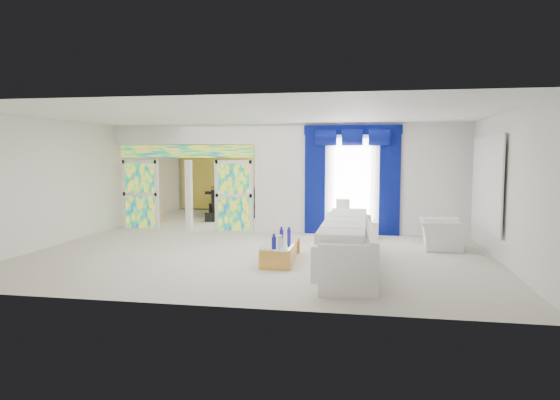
% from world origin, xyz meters
% --- Properties ---
extents(floor, '(12.00, 12.00, 0.00)m').
position_xyz_m(floor, '(0.00, 0.00, 0.00)').
color(floor, '#B7AF9E').
rests_on(floor, ground).
extents(dividing_wall, '(5.70, 0.18, 3.00)m').
position_xyz_m(dividing_wall, '(2.15, 1.00, 1.50)').
color(dividing_wall, white).
rests_on(dividing_wall, ground).
extents(dividing_header, '(4.30, 0.18, 0.55)m').
position_xyz_m(dividing_header, '(-2.85, 1.00, 2.73)').
color(dividing_header, white).
rests_on(dividing_header, dividing_wall).
extents(stained_panel_left, '(0.95, 0.04, 2.00)m').
position_xyz_m(stained_panel_left, '(-4.28, 1.00, 1.00)').
color(stained_panel_left, '#994C3F').
rests_on(stained_panel_left, ground).
extents(stained_panel_right, '(0.95, 0.04, 2.00)m').
position_xyz_m(stained_panel_right, '(-1.42, 1.00, 1.00)').
color(stained_panel_right, '#994C3F').
rests_on(stained_panel_right, ground).
extents(stained_transom, '(4.00, 0.05, 0.35)m').
position_xyz_m(stained_transom, '(-2.85, 1.00, 2.25)').
color(stained_transom, '#994C3F').
rests_on(stained_transom, dividing_header).
extents(window_pane, '(1.00, 0.02, 2.30)m').
position_xyz_m(window_pane, '(1.90, 0.90, 1.45)').
color(window_pane, white).
rests_on(window_pane, dividing_wall).
extents(blue_drape_left, '(0.55, 0.10, 2.80)m').
position_xyz_m(blue_drape_left, '(0.90, 0.87, 1.40)').
color(blue_drape_left, '#04064B').
rests_on(blue_drape_left, ground).
extents(blue_drape_right, '(0.55, 0.10, 2.80)m').
position_xyz_m(blue_drape_right, '(2.90, 0.87, 1.40)').
color(blue_drape_right, '#04064B').
rests_on(blue_drape_right, ground).
extents(blue_pelmet, '(2.60, 0.12, 0.25)m').
position_xyz_m(blue_pelmet, '(1.90, 0.87, 2.82)').
color(blue_pelmet, '#04064B').
rests_on(blue_pelmet, dividing_wall).
extents(wall_mirror, '(0.04, 2.70, 1.90)m').
position_xyz_m(wall_mirror, '(4.94, -1.00, 1.55)').
color(wall_mirror, white).
rests_on(wall_mirror, ground).
extents(gold_curtains, '(9.70, 0.12, 2.90)m').
position_xyz_m(gold_curtains, '(0.00, 5.90, 1.50)').
color(gold_curtains, gold).
rests_on(gold_curtains, ground).
extents(white_sofa, '(1.15, 4.31, 0.81)m').
position_xyz_m(white_sofa, '(1.96, -3.11, 0.41)').
color(white_sofa, silver).
rests_on(white_sofa, ground).
extents(coffee_table, '(0.66, 1.74, 0.38)m').
position_xyz_m(coffee_table, '(0.61, -2.81, 0.19)').
color(coffee_table, '#BA873A').
rests_on(coffee_table, ground).
extents(console_table, '(1.26, 0.41, 0.42)m').
position_xyz_m(console_table, '(1.99, 0.45, 0.21)').
color(console_table, silver).
rests_on(console_table, ground).
extents(table_lamp, '(0.36, 0.36, 0.58)m').
position_xyz_m(table_lamp, '(1.69, 0.45, 0.71)').
color(table_lamp, white).
rests_on(table_lamp, console_table).
extents(armchair, '(0.96, 1.08, 0.68)m').
position_xyz_m(armchair, '(3.98, -0.92, 0.34)').
color(armchair, silver).
rests_on(armchair, ground).
extents(grand_piano, '(2.03, 2.32, 0.99)m').
position_xyz_m(grand_piano, '(-2.43, 4.39, 0.49)').
color(grand_piano, black).
rests_on(grand_piano, ground).
extents(piano_bench, '(0.98, 0.63, 0.30)m').
position_xyz_m(piano_bench, '(-2.43, 2.79, 0.15)').
color(piano_bench, black).
rests_on(piano_bench, ground).
extents(tv_console, '(0.59, 0.55, 0.78)m').
position_xyz_m(tv_console, '(-4.46, 2.19, 0.39)').
color(tv_console, tan).
rests_on(tv_console, ground).
extents(chandelier, '(0.60, 0.60, 0.60)m').
position_xyz_m(chandelier, '(-2.30, 3.40, 2.65)').
color(chandelier, gold).
rests_on(chandelier, ceiling).
extents(decanters, '(0.19, 1.25, 0.27)m').
position_xyz_m(decanters, '(0.63, -2.95, 0.48)').
color(decanters, navy).
rests_on(decanters, coffee_table).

